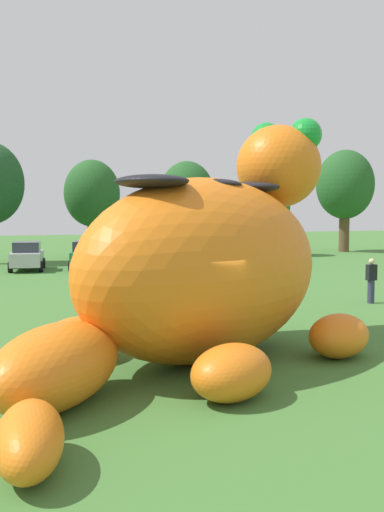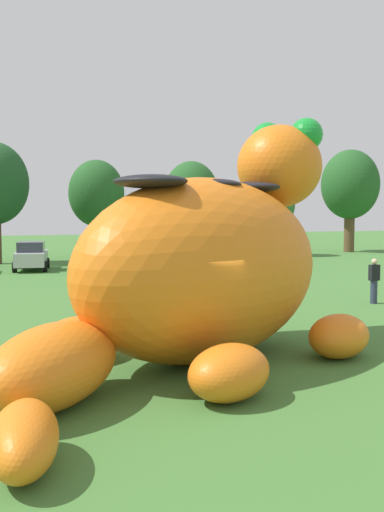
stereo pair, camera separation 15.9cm
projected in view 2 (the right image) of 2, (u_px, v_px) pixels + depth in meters
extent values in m
plane|color=#427533|center=(170.00, 376.00, 11.96)|extent=(160.00, 160.00, 0.00)
ellipsoid|color=orange|center=(207.00, 269.00, 13.25)|extent=(8.42, 7.06, 4.25)
ellipsoid|color=orange|center=(280.00, 166.00, 15.52)|extent=(3.26, 3.18, 2.24)
sphere|color=green|center=(267.00, 138.00, 16.11)|extent=(0.90, 0.90, 0.90)
sphere|color=green|center=(306.00, 135.00, 15.32)|extent=(0.90, 0.90, 0.90)
ellipsoid|color=black|center=(248.00, 187.00, 14.41)|extent=(2.03, 2.15, 0.28)
ellipsoid|color=black|center=(207.00, 185.00, 13.11)|extent=(2.03, 2.15, 0.28)
ellipsoid|color=black|center=(150.00, 181.00, 11.66)|extent=(2.03, 2.15, 0.28)
ellipsoid|color=orange|center=(187.00, 314.00, 16.47)|extent=(2.22, 2.04, 1.04)
ellipsoid|color=orange|center=(339.00, 336.00, 13.46)|extent=(2.22, 2.04, 1.04)
ellipsoid|color=orange|center=(78.00, 339.00, 13.17)|extent=(2.22, 2.04, 1.04)
ellipsoid|color=orange|center=(229.00, 372.00, 10.40)|extent=(2.22, 2.04, 1.04)
ellipsoid|color=orange|center=(54.00, 365.00, 10.03)|extent=(3.48, 3.70, 1.49)
ellipsoid|color=orange|center=(24.00, 439.00, 7.50)|extent=(1.18, 2.06, 0.91)
cube|color=#B7BABF|center=(32.00, 258.00, 34.17)|extent=(2.32, 4.31, 0.80)
cube|color=#2D333D|center=(31.00, 247.00, 33.97)|extent=(1.78, 2.18, 0.60)
cylinder|color=black|center=(19.00, 263.00, 35.28)|extent=(0.34, 0.67, 0.64)
cylinder|color=black|center=(47.00, 263.00, 35.61)|extent=(0.34, 0.67, 0.64)
cylinder|color=black|center=(15.00, 267.00, 32.79)|extent=(0.34, 0.67, 0.64)
cylinder|color=black|center=(45.00, 266.00, 33.12)|extent=(0.34, 0.67, 0.64)
cube|color=#1E7238|center=(90.00, 257.00, 34.92)|extent=(2.61, 4.38, 0.80)
cube|color=#2D333D|center=(90.00, 246.00, 34.72)|extent=(1.92, 2.26, 0.60)
cylinder|color=black|center=(78.00, 262.00, 36.11)|extent=(0.38, 0.68, 0.64)
cylinder|color=black|center=(105.00, 262.00, 36.30)|extent=(0.38, 0.68, 0.64)
cylinder|color=black|center=(75.00, 266.00, 33.59)|extent=(0.38, 0.68, 0.64)
cylinder|color=black|center=(104.00, 265.00, 33.79)|extent=(0.38, 0.68, 0.64)
cube|color=black|center=(146.00, 256.00, 36.15)|extent=(1.96, 4.20, 0.80)
cube|color=#2D333D|center=(146.00, 245.00, 35.95)|extent=(1.62, 2.06, 0.60)
cylinder|color=black|center=(129.00, 261.00, 37.16)|extent=(0.28, 0.65, 0.64)
cylinder|color=black|center=(155.00, 260.00, 37.64)|extent=(0.28, 0.65, 0.64)
cylinder|color=black|center=(137.00, 264.00, 34.73)|extent=(0.28, 0.65, 0.64)
cylinder|color=black|center=(164.00, 263.00, 35.20)|extent=(0.28, 0.65, 0.64)
cube|color=silver|center=(228.00, 241.00, 41.52)|extent=(2.37, 2.22, 1.90)
cube|color=silver|center=(236.00, 239.00, 38.33)|extent=(3.12, 4.96, 2.50)
cylinder|color=black|center=(215.00, 254.00, 41.48)|extent=(0.48, 0.94, 0.90)
cylinder|color=black|center=(241.00, 254.00, 41.70)|extent=(0.48, 0.94, 0.90)
cylinder|color=black|center=(225.00, 259.00, 36.71)|extent=(0.48, 0.94, 0.90)
cylinder|color=black|center=(257.00, 259.00, 36.94)|extent=(0.48, 0.94, 0.90)
cylinder|color=brown|center=(97.00, 241.00, 43.13)|extent=(0.75, 0.75, 2.62)
ellipsoid|color=#235623|center=(97.00, 193.00, 42.86)|extent=(4.19, 4.19, 5.03)
cylinder|color=brown|center=(191.00, 241.00, 43.11)|extent=(0.74, 0.74, 2.58)
ellipsoid|color=#235623|center=(191.00, 194.00, 42.84)|extent=(4.13, 4.13, 4.95)
cylinder|color=brown|center=(272.00, 242.00, 45.73)|extent=(0.63, 0.63, 2.21)
ellipsoid|color=#2D662D|center=(273.00, 204.00, 45.50)|extent=(3.54, 3.54, 4.25)
cylinder|color=brown|center=(349.00, 234.00, 50.30)|extent=(0.90, 0.90, 3.16)
ellipsoid|color=#235623|center=(350.00, 184.00, 49.97)|extent=(5.06, 5.06, 6.07)
cylinder|color=black|center=(206.00, 311.00, 17.32)|extent=(0.26, 0.26, 0.88)
cube|color=#338C4C|center=(206.00, 287.00, 17.26)|extent=(0.38, 0.22, 0.60)
sphere|color=#9E7051|center=(206.00, 273.00, 17.23)|extent=(0.22, 0.22, 0.22)
cylinder|color=#2D334C|center=(374.00, 292.00, 21.55)|extent=(0.26, 0.26, 0.88)
cube|color=black|center=(374.00, 273.00, 21.49)|extent=(0.38, 0.22, 0.60)
sphere|color=beige|center=(375.00, 262.00, 21.46)|extent=(0.22, 0.22, 0.22)
cylinder|color=black|center=(249.00, 290.00, 22.10)|extent=(0.26, 0.26, 0.88)
cube|color=red|center=(250.00, 271.00, 22.04)|extent=(0.38, 0.22, 0.60)
sphere|color=brown|center=(250.00, 260.00, 22.01)|extent=(0.22, 0.22, 0.22)
cylinder|color=#726656|center=(126.00, 279.00, 25.75)|extent=(0.26, 0.26, 0.88)
cube|color=#338C4C|center=(126.00, 263.00, 25.69)|extent=(0.38, 0.22, 0.60)
sphere|color=tan|center=(125.00, 254.00, 25.66)|extent=(0.22, 0.22, 0.22)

